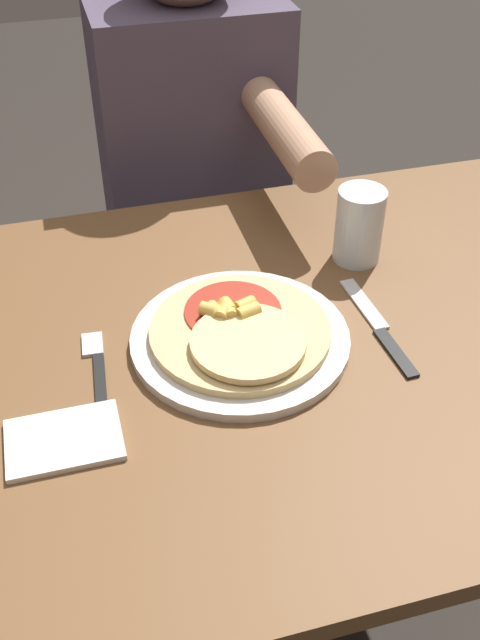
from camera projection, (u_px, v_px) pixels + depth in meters
ground_plane at (249, 633)px, 1.51m from camera, size 8.00×8.00×0.00m
dining_table at (252, 407)px, 1.09m from camera, size 1.17×0.81×0.77m
plate at (240, 339)px, 1.02m from camera, size 0.30×0.30×0.01m
pizza at (241, 331)px, 1.00m from camera, size 0.25×0.25×0.04m
fork at (97, 370)px, 0.98m from camera, size 0.03×0.18×0.00m
knife at (379, 327)px, 1.04m from camera, size 0.03×0.22×0.00m
drinking_glass at (359, 225)px, 1.14m from camera, size 0.07×0.07×0.12m
napkin at (64, 440)px, 0.88m from camera, size 0.14×0.09×0.01m
person_diner at (195, 167)px, 1.52m from camera, size 0.36×0.52×1.23m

